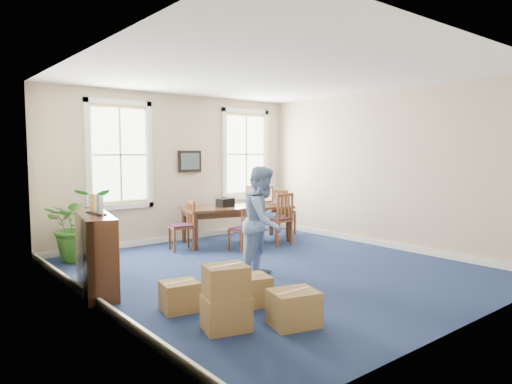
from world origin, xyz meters
TOP-DOWN VIEW (x-y plane):
  - floor at (0.00, 0.00)m, footprint 6.50×6.50m
  - ceiling at (0.00, 0.00)m, footprint 6.50×6.50m
  - wall_back at (0.00, 3.25)m, footprint 6.50×0.00m
  - wall_front at (0.00, -3.25)m, footprint 6.50×0.00m
  - wall_left at (-3.00, 0.00)m, footprint 0.00×6.50m
  - wall_right at (3.00, 0.00)m, footprint 0.00×6.50m
  - baseboard_back at (0.00, 3.22)m, footprint 6.00×0.04m
  - baseboard_left at (-2.97, 0.00)m, footprint 0.04×6.50m
  - baseboard_right at (2.97, 0.00)m, footprint 0.04×6.50m
  - window_left at (-1.30, 3.23)m, footprint 1.40×0.12m
  - window_right at (1.90, 3.23)m, footprint 1.40×0.12m
  - wall_picture at (0.30, 3.20)m, footprint 0.58×0.06m
  - conference_table at (0.90, 2.26)m, footprint 2.50×1.59m
  - crt_tv at (1.58, 2.31)m, footprint 0.51×0.54m
  - game_console at (1.90, 2.26)m, footprint 0.17×0.21m
  - equipment_bag at (0.63, 2.31)m, footprint 0.39×0.28m
  - chair_near_left at (0.42, 1.47)m, footprint 0.46×0.46m
  - chair_near_right at (1.37, 1.47)m, footprint 0.54×0.54m
  - chair_end_left at (-0.47, 2.26)m, footprint 0.54×0.54m
  - chair_end_right at (2.27, 2.26)m, footprint 0.62×0.62m
  - man at (-0.42, -0.22)m, footprint 1.06×0.98m
  - credenza at (-2.75, 0.64)m, footprint 0.68×1.45m
  - brochure_rack at (-2.73, 0.64)m, footprint 0.25×0.67m
  - potted_plant at (-2.31, 2.66)m, footprint 1.38×1.26m
  - cardboard_boxes at (-1.95, -1.55)m, footprint 1.56×1.56m

SIDE VIEW (x-z plane):
  - floor at x=0.00m, z-range 0.00..0.00m
  - baseboard_back at x=0.00m, z-range 0.00..0.12m
  - baseboard_left at x=-2.97m, z-range 0.00..0.12m
  - baseboard_right at x=2.97m, z-range 0.00..0.12m
  - cardboard_boxes at x=-1.95m, z-range 0.00..0.76m
  - conference_table at x=0.90m, z-range 0.00..0.79m
  - chair_near_left at x=0.42m, z-range 0.00..0.88m
  - chair_end_left at x=-0.47m, z-range 0.00..0.99m
  - chair_end_right at x=2.27m, z-range 0.00..1.08m
  - credenza at x=-2.75m, z-range 0.00..1.09m
  - chair_near_right at x=1.37m, z-range 0.00..1.10m
  - potted_plant at x=-2.31m, z-range 0.00..1.32m
  - game_console at x=1.90m, z-range 0.79..0.84m
  - man at x=-0.42m, z-range 0.00..1.74m
  - equipment_bag at x=0.63m, z-range 0.79..0.97m
  - crt_tv at x=1.58m, z-range 0.79..1.21m
  - brochure_rack at x=-2.73m, z-range 1.09..1.38m
  - wall_back at x=0.00m, z-range -1.65..4.85m
  - wall_front at x=0.00m, z-range -1.65..4.85m
  - wall_left at x=-3.00m, z-range -1.65..4.85m
  - wall_right at x=3.00m, z-range -1.65..4.85m
  - wall_picture at x=0.30m, z-range 1.51..1.99m
  - window_left at x=-1.30m, z-range 0.80..3.00m
  - window_right at x=1.90m, z-range 0.80..3.00m
  - ceiling at x=0.00m, z-range 3.20..3.20m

